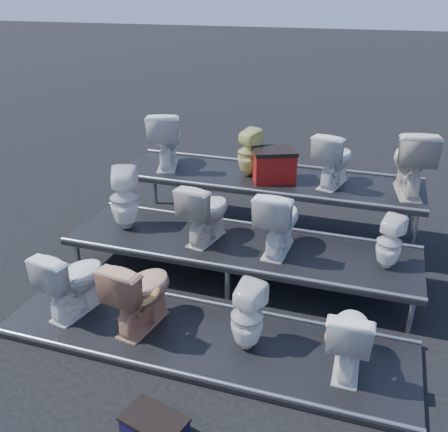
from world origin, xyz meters
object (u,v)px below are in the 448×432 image
(red_crate, at_px, (274,167))
(toilet_6, at_px, (279,220))
(toilet_5, at_px, (206,211))
(toilet_9, at_px, (248,152))
(toilet_4, at_px, (124,199))
(toilet_2, at_px, (247,317))
(toilet_11, at_px, (411,161))
(toilet_0, at_px, (73,279))
(toilet_7, at_px, (389,243))
(toilet_1, at_px, (140,291))
(toilet_3, at_px, (349,336))
(step_stool, at_px, (155,429))
(toilet_8, at_px, (166,139))
(toilet_10, at_px, (334,158))

(red_crate, bearing_deg, toilet_6, -97.48)
(toilet_5, height_order, toilet_9, toilet_9)
(toilet_4, distance_m, toilet_5, 1.09)
(toilet_2, distance_m, toilet_11, 3.08)
(toilet_0, relative_size, toilet_4, 0.99)
(toilet_6, height_order, toilet_11, toilet_11)
(toilet_4, xyz_separation_m, toilet_11, (3.37, 1.30, 0.43))
(toilet_4, height_order, toilet_7, toilet_4)
(toilet_4, xyz_separation_m, toilet_6, (1.98, 0.00, -0.00))
(toilet_1, bearing_deg, toilet_6, -121.79)
(toilet_3, height_order, toilet_6, toilet_6)
(toilet_1, xyz_separation_m, toilet_11, (2.52, 2.60, 0.82))
(toilet_9, bearing_deg, step_stool, 119.48)
(toilet_6, xyz_separation_m, toilet_9, (-0.73, 1.30, 0.34))
(toilet_1, distance_m, toilet_5, 1.37)
(toilet_0, xyz_separation_m, toilet_7, (3.14, 1.30, 0.31))
(toilet_7, distance_m, toilet_8, 3.49)
(toilet_5, bearing_deg, toilet_0, 62.67)
(toilet_0, distance_m, toilet_10, 3.59)
(toilet_5, relative_size, red_crate, 1.40)
(toilet_2, height_order, toilet_3, toilet_3)
(toilet_8, bearing_deg, toilet_9, 162.00)
(toilet_3, xyz_separation_m, toilet_7, (0.27, 1.30, 0.34))
(red_crate, bearing_deg, toilet_2, -105.48)
(toilet_5, xyz_separation_m, toilet_9, (0.16, 1.30, 0.35))
(toilet_1, relative_size, toilet_6, 1.03)
(toilet_10, bearing_deg, toilet_0, 62.18)
(toilet_7, bearing_deg, toilet_8, -0.10)
(toilet_0, height_order, toilet_3, toilet_0)
(toilet_5, height_order, toilet_7, toilet_5)
(toilet_3, xyz_separation_m, toilet_10, (-0.52, 2.60, 0.81))
(toilet_1, xyz_separation_m, toilet_7, (2.35, 1.30, 0.29))
(toilet_11, bearing_deg, step_stool, 56.32)
(toilet_5, bearing_deg, step_stool, 111.81)
(red_crate, bearing_deg, toilet_1, -130.59)
(toilet_11, bearing_deg, toilet_5, 21.20)
(toilet_4, height_order, toilet_5, toilet_4)
(toilet_7, xyz_separation_m, step_stool, (-1.63, -2.53, -0.67))
(toilet_1, height_order, toilet_4, toilet_4)
(toilet_3, distance_m, toilet_9, 3.20)
(toilet_4, xyz_separation_m, toilet_9, (1.25, 1.30, 0.34))
(toilet_1, bearing_deg, toilet_9, -89.59)
(toilet_5, height_order, red_crate, red_crate)
(toilet_0, height_order, toilet_1, toilet_1)
(toilet_2, distance_m, step_stool, 1.33)
(step_stool, bearing_deg, toilet_11, 78.60)
(toilet_9, height_order, red_crate, toilet_9)
(toilet_6, bearing_deg, step_stool, 83.51)
(toilet_3, bearing_deg, toilet_1, -0.94)
(toilet_6, bearing_deg, toilet_0, 36.82)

